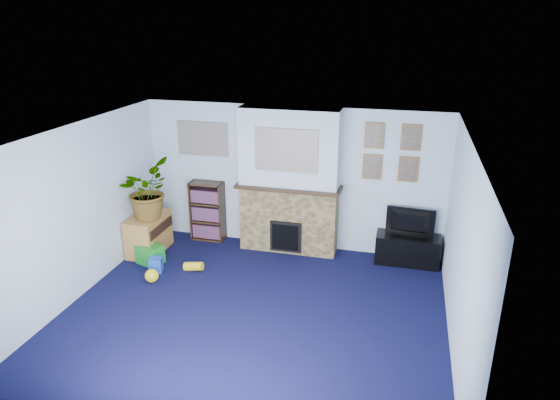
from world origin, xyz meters
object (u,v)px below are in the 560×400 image
(tv_stand, at_px, (407,250))
(bookshelf, at_px, (208,212))
(television, at_px, (410,223))
(sideboard, at_px, (149,232))

(tv_stand, relative_size, bookshelf, 0.95)
(television, height_order, bookshelf, bookshelf)
(bookshelf, distance_m, sideboard, 1.07)
(television, height_order, sideboard, television)
(bookshelf, relative_size, sideboard, 1.27)
(television, bearing_deg, sideboard, 13.98)
(tv_stand, relative_size, television, 1.32)
(television, bearing_deg, bookshelf, 3.91)
(tv_stand, bearing_deg, bookshelf, 178.72)
(tv_stand, relative_size, sideboard, 1.20)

